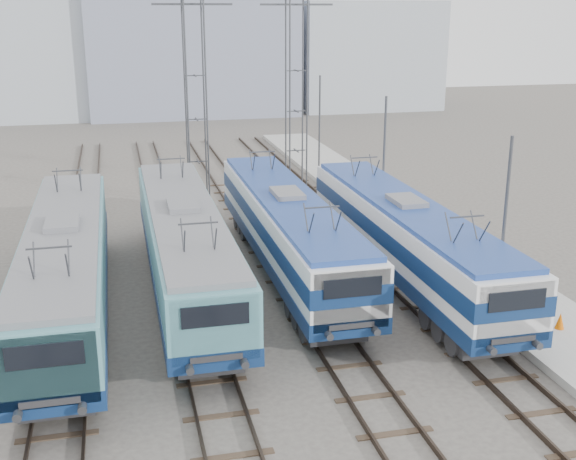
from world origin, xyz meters
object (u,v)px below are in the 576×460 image
at_px(locomotive_center_right, 288,227).
at_px(safety_cone, 560,321).
at_px(mast_front, 503,233).
at_px(mast_mid, 384,165).
at_px(catenary_tower_west, 195,91).
at_px(locomotive_far_right, 406,235).
at_px(catenary_tower_east, 296,85).
at_px(locomotive_far_left, 66,264).
at_px(locomotive_center_left, 185,243).
at_px(mast_rear, 319,129).

relative_size(locomotive_center_right, safety_cone, 29.45).
xyz_separation_m(locomotive_center_right, mast_front, (6.35, -6.52, 1.25)).
bearing_deg(locomotive_center_right, mast_mid, 40.81).
distance_m(catenary_tower_west, mast_mid, 12.16).
relative_size(locomotive_far_right, catenary_tower_east, 1.45).
relative_size(locomotive_far_left, mast_mid, 2.55).
bearing_deg(mast_front, locomotive_far_left, 165.68).
bearing_deg(catenary_tower_west, locomotive_center_right, -80.53).
distance_m(locomotive_center_left, catenary_tower_west, 15.44).
height_order(locomotive_center_right, locomotive_far_right, locomotive_center_right).
height_order(catenary_tower_east, mast_rear, catenary_tower_east).
bearing_deg(catenary_tower_east, mast_front, -84.55).
distance_m(locomotive_far_left, locomotive_far_right, 13.51).
bearing_deg(mast_rear, locomotive_center_left, -120.22).
bearing_deg(locomotive_far_right, mast_rear, 84.63).
bearing_deg(locomotive_center_left, locomotive_far_right, -6.56).
xyz_separation_m(locomotive_far_right, mast_mid, (1.85, 7.66, 1.27)).
xyz_separation_m(catenary_tower_west, mast_rear, (8.60, 4.00, -3.14)).
bearing_deg(mast_rear, catenary_tower_west, -155.06).
height_order(locomotive_far_left, mast_rear, mast_rear).
bearing_deg(locomotive_center_right, locomotive_far_right, -25.85).
relative_size(catenary_tower_west, safety_cone, 20.06).
height_order(locomotive_far_left, locomotive_center_right, locomotive_far_left).
bearing_deg(locomotive_far_left, mast_rear, 52.60).
distance_m(mast_mid, mast_rear, 12.00).
relative_size(catenary_tower_west, mast_rear, 1.71).
bearing_deg(locomotive_center_left, safety_cone, -29.08).
distance_m(locomotive_center_right, mast_rear, 18.64).
relative_size(locomotive_center_left, catenary_tower_east, 1.49).
height_order(locomotive_center_left, mast_rear, mast_rear).
distance_m(locomotive_center_right, safety_cone, 11.46).
relative_size(mast_front, mast_mid, 1.00).
height_order(locomotive_far_left, catenary_tower_west, catenary_tower_west).
bearing_deg(catenary_tower_west, locomotive_far_right, -66.69).
relative_size(catenary_tower_west, mast_front, 1.71).
distance_m(locomotive_far_left, safety_cone, 17.90).
relative_size(locomotive_far_left, locomotive_center_left, 1.00).
xyz_separation_m(locomotive_center_left, catenary_tower_west, (2.25, 14.63, 4.41)).
relative_size(locomotive_far_left, mast_rear, 2.55).
xyz_separation_m(locomotive_far_left, mast_rear, (15.35, 20.08, 1.28)).
height_order(locomotive_center_left, catenary_tower_east, catenary_tower_east).
bearing_deg(locomotive_far_right, mast_front, -66.90).
xyz_separation_m(locomotive_far_left, catenary_tower_east, (13.25, 18.08, 4.42)).
bearing_deg(catenary_tower_west, catenary_tower_east, 17.10).
bearing_deg(locomotive_center_left, locomotive_center_right, 14.28).
height_order(locomotive_center_left, safety_cone, locomotive_center_left).
height_order(locomotive_far_left, locomotive_far_right, locomotive_far_left).
xyz_separation_m(catenary_tower_east, safety_cone, (3.71, -23.56, -6.04)).
height_order(locomotive_center_right, catenary_tower_west, catenary_tower_west).
height_order(locomotive_far_left, locomotive_center_left, locomotive_center_left).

